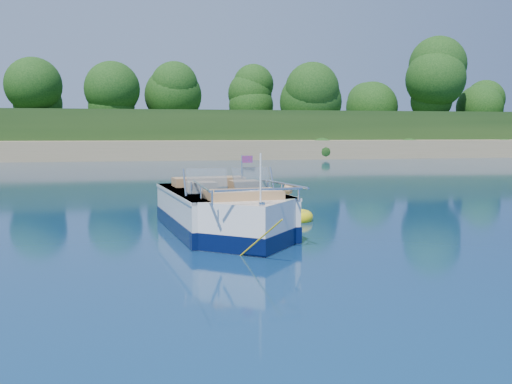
{
  "coord_description": "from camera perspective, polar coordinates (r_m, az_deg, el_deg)",
  "views": [
    {
      "loc": [
        -0.18,
        -9.53,
        2.18
      ],
      "look_at": [
        2.23,
        2.86,
        0.85
      ],
      "focal_mm": 40.0,
      "sensor_mm": 36.0,
      "label": 1
    }
  ],
  "objects": [
    {
      "name": "ground",
      "position": [
        9.78,
        -9.74,
        -6.96
      ],
      "size": [
        160.0,
        160.0,
        0.0
      ],
      "primitive_type": "plane",
      "color": "#09163F",
      "rests_on": "ground"
    },
    {
      "name": "shoreline",
      "position": [
        73.31,
        -10.92,
        4.97
      ],
      "size": [
        170.0,
        59.0,
        6.0
      ],
      "color": "#938255",
      "rests_on": "ground"
    },
    {
      "name": "treeline",
      "position": [
        50.66,
        -10.9,
        9.73
      ],
      "size": [
        150.0,
        7.12,
        8.19
      ],
      "color": "black",
      "rests_on": "ground"
    },
    {
      "name": "motorboat",
      "position": [
        12.34,
        -3.09,
        -2.3
      ],
      "size": [
        2.72,
        6.15,
        2.05
      ],
      "rotation": [
        0.0,
        0.0,
        0.13
      ],
      "color": "white",
      "rests_on": "ground"
    },
    {
      "name": "tow_tube",
      "position": [
        14.19,
        3.29,
        -2.49
      ],
      "size": [
        1.26,
        1.26,
        0.32
      ],
      "rotation": [
        0.0,
        0.0,
        0.04
      ],
      "color": "#FFEC11",
      "rests_on": "ground"
    },
    {
      "name": "boy",
      "position": [
        14.22,
        3.14,
        -2.81
      ],
      "size": [
        0.52,
        0.81,
        1.47
      ],
      "primitive_type": "imported",
      "rotation": [
        0.0,
        -0.17,
        1.84
      ],
      "color": "tan",
      "rests_on": "ground"
    }
  ]
}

